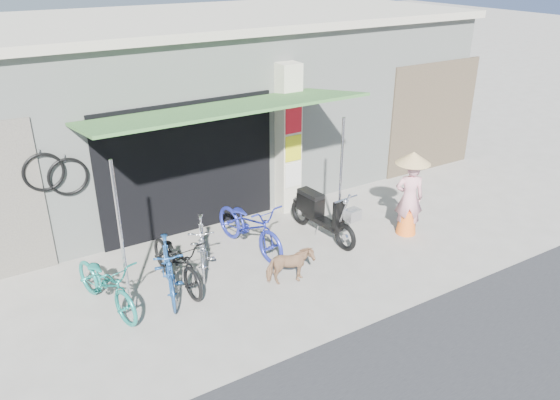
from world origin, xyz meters
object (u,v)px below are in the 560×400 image
bike_blue (168,269)px  moped (321,213)px  bike_black (177,260)px  nun (410,194)px  bike_navy (250,226)px  street_dog (290,266)px  bike_silver (202,245)px  bike_teal (106,283)px

bike_blue → moped: bearing=21.6°
bike_black → nun: nun is taller
bike_navy → street_dog: bike_navy is taller
bike_blue → bike_navy: (1.73, 0.58, 0.03)m
bike_black → street_dog: size_ratio=2.21×
bike_navy → nun: 3.02m
bike_black → bike_silver: bearing=18.7°
bike_blue → street_dog: bearing=-6.9°
moped → bike_silver: bearing=172.6°
nun → bike_teal: bearing=26.3°
moped → nun: bearing=-32.8°
bike_black → nun: size_ratio=1.02×
street_dog → nun: bearing=-70.1°
bike_teal → bike_blue: 0.93m
bike_teal → nun: nun is taller
bike_blue → bike_silver: size_ratio=1.03×
bike_teal → street_dog: 2.81m
bike_blue → nun: (4.57, -0.39, 0.36)m
bike_teal → bike_navy: bike_navy is taller
bike_black → nun: (4.35, -0.60, 0.38)m
bike_navy → moped: bearing=-17.4°
bike_silver → moped: 2.35m
bike_blue → bike_black: bearing=59.1°
bike_navy → street_dog: 1.29m
moped → bike_blue: bearing=-178.7°
bike_teal → moped: bearing=-10.2°
bike_navy → nun: nun is taller
bike_blue → bike_navy: bike_navy is taller
street_dog → moped: moped is taller
bike_teal → bike_silver: size_ratio=1.14×
bike_teal → bike_black: size_ratio=1.01×
bike_silver → nun: bearing=10.3°
bike_black → bike_silver: (0.54, 0.23, 0.01)m
bike_silver → street_dog: size_ratio=1.96×
bike_navy → nun: size_ratio=1.13×
bike_black → street_dog: bike_black is taller
bike_black → moped: (2.89, 0.16, 0.02)m
bike_navy → moped: (1.38, -0.21, -0.02)m
moped → nun: size_ratio=1.10×
bike_black → bike_navy: 1.55m
bike_navy → moped: size_ratio=1.03×
nun → bike_black: bearing=23.8°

